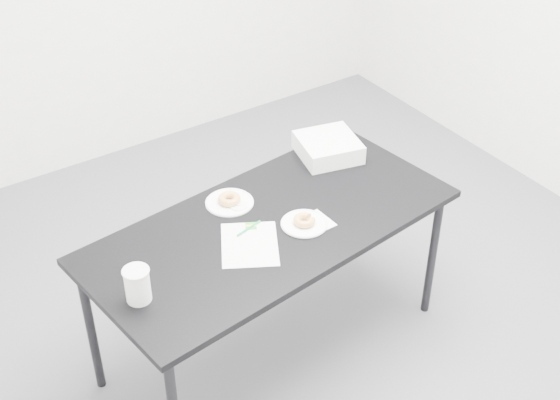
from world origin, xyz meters
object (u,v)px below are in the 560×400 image
donut_near (304,220)px  donut_far (229,199)px  table (271,233)px  bakery_box (328,147)px  scorecard (250,244)px  plate_far (229,202)px  plate_near (304,224)px  coffee_cup (137,285)px  pen (249,228)px

donut_near → donut_far: same height
table → donut_near: donut_near is taller
table → bakery_box: 0.61m
scorecard → plate_far: size_ratio=1.37×
plate_near → donut_far: size_ratio=2.00×
donut_near → coffee_cup: size_ratio=0.65×
table → scorecard: bearing=-161.1°
plate_near → donut_far: (-0.18, 0.31, 0.02)m
donut_near → bakery_box: bakery_box is taller
plate_far → bakery_box: bearing=7.2°
plate_near → donut_far: donut_far is taller
plate_far → scorecard: bearing=-105.0°
scorecard → coffee_cup: 0.53m
pen → donut_far: donut_far is taller
plate_near → table: bearing=142.2°
donut_far → donut_near: bearing=-59.3°
coffee_cup → bakery_box: bearing=19.3°
pen → coffee_cup: (-0.57, -0.13, 0.07)m
table → donut_far: bearing=100.7°
coffee_cup → donut_far: bearing=29.9°
scorecard → coffee_cup: size_ratio=2.03×
pen → bakery_box: bakery_box is taller
donut_far → bakery_box: bearing=7.2°
coffee_cup → plate_far: bearing=29.9°
scorecard → bakery_box: (0.67, 0.37, 0.04)m
scorecard → plate_far: 0.31m
coffee_cup → scorecard: bearing=5.2°
table → bakery_box: (0.52, 0.30, 0.10)m
donut_near → plate_far: bearing=120.7°
pen → donut_near: (0.21, -0.10, 0.02)m
plate_near → plate_far: plate_near is taller
plate_near → plate_far: size_ratio=0.94×
plate_far → bakery_box: (0.59, 0.08, 0.04)m
donut_near → donut_far: bearing=120.7°
pen → plate_near: size_ratio=0.68×
donut_far → coffee_cup: (-0.60, -0.34, 0.05)m
table → plate_near: (0.11, -0.09, 0.06)m
table → pen: (-0.10, 0.01, 0.06)m
scorecard → pen: (0.05, 0.09, 0.01)m
plate_near → bakery_box: bearing=43.2°
scorecard → pen: bearing=89.3°
plate_far → coffee_cup: coffee_cup is taller
pen → plate_far: (0.03, 0.21, -0.00)m
scorecard → donut_near: (0.26, -0.01, 0.02)m
donut_near → coffee_cup: (-0.78, -0.03, 0.05)m
table → bakery_box: bakery_box is taller
table → donut_far: (-0.07, 0.22, 0.08)m
table → plate_near: plate_near is taller
donut_far → bakery_box: 0.60m
plate_near → bakery_box: bakery_box is taller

